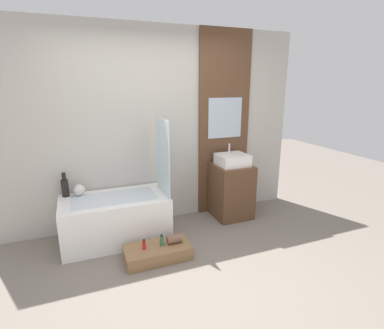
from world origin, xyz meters
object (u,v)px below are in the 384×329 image
Objects in this scene: bottle_soap_secondary at (162,240)px; vase_tall_dark at (65,187)px; bottle_soap_primary at (144,245)px; vase_round_light at (79,190)px; wooden_step_bench at (157,252)px; sink at (232,160)px; bathtub at (115,218)px.

vase_tall_dark is at bearing 137.41° from bottle_soap_secondary.
vase_tall_dark is 1.24m from bottle_soap_primary.
vase_round_light is at bearing 125.13° from bottle_soap_primary.
wooden_step_bench is at bearing -48.86° from vase_round_light.
wooden_step_bench is 6.33× the size of bottle_soap_primary.
bottle_soap_primary is (-1.44, -0.69, -0.65)m from sink.
vase_tall_dark is at bearing 135.74° from wooden_step_bench.
wooden_step_bench is 2.40× the size of vase_tall_dark.
vase_tall_dark reaches higher than bottle_soap_secondary.
vase_tall_dark is at bearing 154.20° from bathtub.
sink reaches higher than vase_round_light.
wooden_step_bench is 1.25m from vase_round_light.
bathtub is at bearing -25.80° from vase_tall_dark.
bottle_soap_primary reaches higher than wooden_step_bench.
wooden_step_bench is 1.66m from sink.
sink reaches higher than bathtub.
sink is at bearing 2.62° from bathtub.
sink is 2.94× the size of vase_round_light.
wooden_step_bench is at bearing -59.72° from bathtub.
bottle_soap_secondary is (0.20, 0.00, 0.01)m from bottle_soap_primary.
vase_round_light is at bearing 175.57° from sink.
sink is at bearing 27.99° from wooden_step_bench.
vase_tall_dark reaches higher than bathtub.
wooden_step_bench is 5.18× the size of vase_round_light.
vase_round_light is 1.22× the size of bottle_soap_primary.
bottle_soap_primary is at bearing -154.43° from sink.
vase_round_light is 1.04× the size of bottle_soap_secondary.
vase_tall_dark is 0.17m from vase_round_light.
vase_round_light is (0.16, -0.03, -0.05)m from vase_tall_dark.
vase_round_light reaches higher than wooden_step_bench.
bathtub is 9.09× the size of vase_round_light.
bottle_soap_primary is at bearing -70.75° from bathtub.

